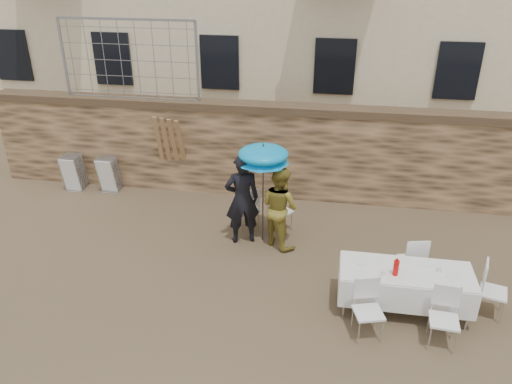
% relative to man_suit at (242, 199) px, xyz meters
% --- Properties ---
extents(ground, '(80.00, 80.00, 0.00)m').
position_rel_man_suit_xyz_m(ground, '(-0.03, -2.74, -0.95)').
color(ground, brown).
rests_on(ground, ground).
extents(stone_wall, '(13.00, 0.50, 2.20)m').
position_rel_man_suit_xyz_m(stone_wall, '(-0.03, 2.26, 0.15)').
color(stone_wall, brown).
rests_on(stone_wall, ground).
extents(chain_link_fence, '(3.20, 0.06, 1.80)m').
position_rel_man_suit_xyz_m(chain_link_fence, '(-3.03, 2.26, 2.15)').
color(chain_link_fence, gray).
rests_on(chain_link_fence, stone_wall).
extents(man_suit, '(0.81, 0.67, 1.89)m').
position_rel_man_suit_xyz_m(man_suit, '(0.00, 0.00, 0.00)').
color(man_suit, black).
rests_on(man_suit, ground).
extents(woman_dress, '(1.04, 1.02, 1.69)m').
position_rel_man_suit_xyz_m(woman_dress, '(0.75, 0.00, -0.10)').
color(woman_dress, gold).
rests_on(woman_dress, ground).
extents(umbrella, '(1.01, 1.01, 1.94)m').
position_rel_man_suit_xyz_m(umbrella, '(0.40, 0.10, 0.88)').
color(umbrella, '#3F3F44').
rests_on(umbrella, ground).
extents(couple_chair_left, '(0.66, 0.66, 0.96)m').
position_rel_man_suit_xyz_m(couple_chair_left, '(0.00, 0.55, -0.47)').
color(couple_chair_left, white).
rests_on(couple_chair_left, ground).
extents(couple_chair_right, '(0.67, 0.67, 0.96)m').
position_rel_man_suit_xyz_m(couple_chair_right, '(0.70, 0.55, -0.47)').
color(couple_chair_right, white).
rests_on(couple_chair_right, ground).
extents(banquet_table, '(2.10, 0.85, 0.78)m').
position_rel_man_suit_xyz_m(banquet_table, '(3.01, -1.69, -0.22)').
color(banquet_table, white).
rests_on(banquet_table, ground).
extents(soda_bottle, '(0.09, 0.09, 0.26)m').
position_rel_man_suit_xyz_m(soda_bottle, '(2.81, -1.84, -0.04)').
color(soda_bottle, red).
rests_on(soda_bottle, banquet_table).
extents(table_chair_front_left, '(0.60, 0.60, 0.96)m').
position_rel_man_suit_xyz_m(table_chair_front_left, '(2.41, -2.44, -0.47)').
color(table_chair_front_left, white).
rests_on(table_chair_front_left, ground).
extents(table_chair_front_right, '(0.52, 0.52, 0.96)m').
position_rel_man_suit_xyz_m(table_chair_front_right, '(3.51, -2.44, -0.47)').
color(table_chair_front_right, white).
rests_on(table_chair_front_right, ground).
extents(table_chair_back, '(0.58, 0.58, 0.96)m').
position_rel_man_suit_xyz_m(table_chair_back, '(3.21, -0.89, -0.47)').
color(table_chair_back, white).
rests_on(table_chair_back, ground).
extents(table_chair_side, '(0.59, 0.59, 0.96)m').
position_rel_man_suit_xyz_m(table_chair_side, '(4.41, -1.59, -0.47)').
color(table_chair_side, white).
rests_on(table_chair_side, ground).
extents(chair_stack_left, '(0.46, 0.55, 0.92)m').
position_rel_man_suit_xyz_m(chair_stack_left, '(-4.55, 1.90, -0.49)').
color(chair_stack_left, white).
rests_on(chair_stack_left, ground).
extents(chair_stack_right, '(0.46, 0.47, 0.92)m').
position_rel_man_suit_xyz_m(chair_stack_right, '(-3.65, 1.90, -0.49)').
color(chair_stack_right, white).
rests_on(chair_stack_right, ground).
extents(wood_planks, '(0.70, 0.20, 2.00)m').
position_rel_man_suit_xyz_m(wood_planks, '(-2.05, 1.97, 0.05)').
color(wood_planks, '#A37749').
rests_on(wood_planks, ground).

